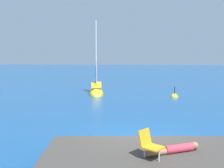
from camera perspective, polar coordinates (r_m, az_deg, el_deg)
name	(u,v)px	position (r m, az deg, el deg)	size (l,w,h in m)	color
ground_plane	(137,140)	(11.19, 5.20, -11.51)	(160.00, 160.00, 0.00)	navy
boulder_seaward	(81,144)	(10.72, -6.51, -12.32)	(0.76, 0.61, 0.42)	#433737
boulder_inland	(161,150)	(10.22, 10.07, -13.31)	(0.84, 0.67, 0.46)	#413B3B
sailboat_near	(96,90)	(23.48, -3.29, -1.26)	(1.72, 3.72, 6.77)	yellow
person_sunbather	(175,149)	(8.46, 12.99, -12.98)	(1.65, 0.87, 0.25)	#DB384C
beach_chair	(149,143)	(7.78, 7.69, -12.04)	(0.76, 0.74, 0.80)	orange
marker_buoy	(175,97)	(22.54, 12.83, -2.64)	(0.56, 0.56, 1.13)	yellow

